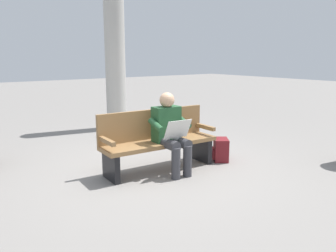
# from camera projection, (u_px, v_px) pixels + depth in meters

# --- Properties ---
(ground_plane) EXTENTS (40.00, 40.00, 0.00)m
(ground_plane) POSITION_uv_depth(u_px,v_px,m) (160.00, 170.00, 5.18)
(ground_plane) COLOR gray
(bench_near) EXTENTS (1.82, 0.57, 0.90)m
(bench_near) POSITION_uv_depth(u_px,v_px,m) (157.00, 140.00, 5.15)
(bench_near) COLOR olive
(bench_near) RESTS_ON ground
(person_seated) EXTENTS (0.59, 0.59, 1.18)m
(person_seated) POSITION_uv_depth(u_px,v_px,m) (170.00, 131.00, 4.96)
(person_seated) COLOR #23512D
(person_seated) RESTS_ON ground
(backpack) EXTENTS (0.37, 0.39, 0.37)m
(backpack) POSITION_uv_depth(u_px,v_px,m) (220.00, 150.00, 5.61)
(backpack) COLOR maroon
(backpack) RESTS_ON ground
(support_pillar) EXTENTS (0.46, 0.46, 3.69)m
(support_pillar) POSITION_uv_depth(u_px,v_px,m) (115.00, 49.00, 7.81)
(support_pillar) COLOR #B2AFA8
(support_pillar) RESTS_ON ground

